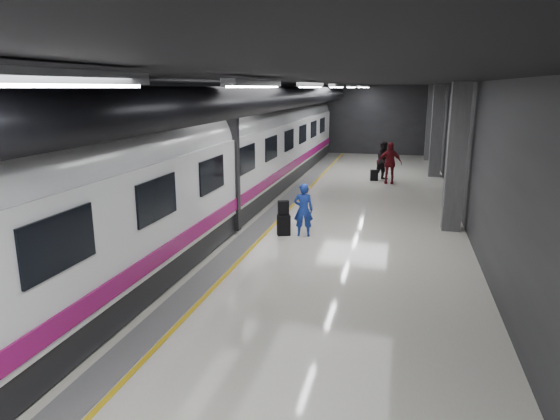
# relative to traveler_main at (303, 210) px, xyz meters

# --- Properties ---
(ground) EXTENTS (40.00, 40.00, 0.00)m
(ground) POSITION_rel_traveler_main_xyz_m (-0.20, -0.21, -0.80)
(ground) COLOR silver
(ground) RESTS_ON ground
(platform_hall) EXTENTS (10.02, 40.02, 4.51)m
(platform_hall) POSITION_rel_traveler_main_xyz_m (-0.49, 0.75, 2.74)
(platform_hall) COLOR black
(platform_hall) RESTS_ON ground
(train) EXTENTS (3.05, 38.00, 4.05)m
(train) POSITION_rel_traveler_main_xyz_m (-3.45, -0.21, 1.27)
(train) COLOR black
(train) RESTS_ON ground
(traveler_main) EXTENTS (0.64, 0.47, 1.60)m
(traveler_main) POSITION_rel_traveler_main_xyz_m (0.00, 0.00, 0.00)
(traveler_main) COLOR blue
(traveler_main) RESTS_ON ground
(suitcase_main) EXTENTS (0.45, 0.37, 0.62)m
(suitcase_main) POSITION_rel_traveler_main_xyz_m (-0.58, -0.08, -0.49)
(suitcase_main) COLOR black
(suitcase_main) RESTS_ON ground
(shoulder_bag) EXTENTS (0.37, 0.28, 0.43)m
(shoulder_bag) POSITION_rel_traveler_main_xyz_m (-0.60, -0.06, 0.04)
(shoulder_bag) COLOR black
(shoulder_bag) RESTS_ON suitcase_main
(traveler_far_a) EXTENTS (1.15, 1.12, 1.87)m
(traveler_far_a) POSITION_rel_traveler_main_xyz_m (1.93, 10.13, 0.13)
(traveler_far_a) COLOR black
(traveler_far_a) RESTS_ON ground
(traveler_far_b) EXTENTS (1.12, 0.48, 1.90)m
(traveler_far_b) POSITION_rel_traveler_main_xyz_m (2.22, 9.27, 0.15)
(traveler_far_b) COLOR maroon
(traveler_far_b) RESTS_ON ground
(suitcase_far) EXTENTS (0.39, 0.29, 0.52)m
(suitcase_far) POSITION_rel_traveler_main_xyz_m (1.52, 9.80, -0.54)
(suitcase_far) COLOR black
(suitcase_far) RESTS_ON ground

